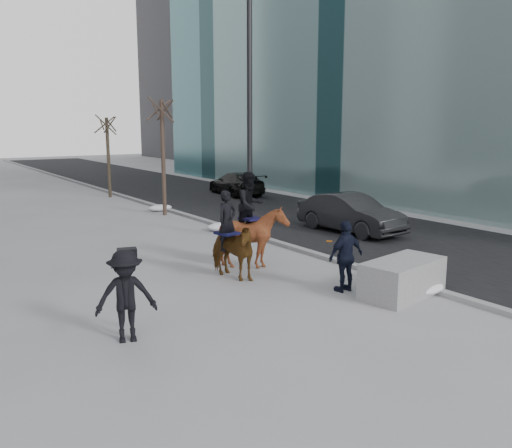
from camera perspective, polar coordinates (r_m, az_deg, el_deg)
ground at (r=13.25m, az=2.94°, el=-7.18°), size 120.00×120.00×0.00m
road at (r=25.15m, az=1.95°, el=1.32°), size 8.00×90.00×0.01m
curb at (r=23.04m, az=-6.12°, el=0.55°), size 0.25×90.00×0.12m
planter at (r=13.31m, az=15.17°, el=-5.51°), size 2.32×1.44×0.87m
car_near at (r=20.55m, az=9.91°, el=1.11°), size 1.73×4.45×1.44m
car_far at (r=31.03m, az=-2.08°, el=4.29°), size 2.32×4.71×1.32m
tree_near at (r=24.26m, az=-9.76°, el=7.49°), size 1.20×1.20×5.61m
tree_far at (r=30.93m, az=-15.30°, el=7.18°), size 1.20×1.20×4.83m
mounted_left at (r=14.20m, az=-2.76°, el=-2.36°), size 1.14×1.91×2.32m
mounted_right at (r=15.23m, az=-0.36°, el=-0.61°), size 1.54×1.70×2.70m
feeder at (r=13.27m, az=9.43°, el=-3.35°), size 1.03×0.86×1.75m
camera_crew at (r=10.41m, az=-13.53°, el=-7.34°), size 1.27×0.94×1.75m
lamppost at (r=18.39m, az=-0.30°, el=13.54°), size 0.25×2.44×9.09m
snow_piles at (r=19.55m, az=-1.49°, el=-0.91°), size 1.21×15.89×0.31m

